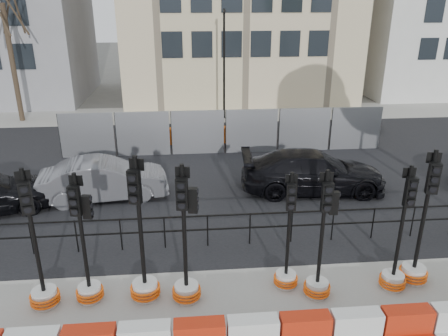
{
  "coord_description": "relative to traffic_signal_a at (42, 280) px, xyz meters",
  "views": [
    {
      "loc": [
        -1.7,
        -9.53,
        6.67
      ],
      "look_at": [
        -0.58,
        3.0,
        1.67
      ],
      "focal_mm": 35.0,
      "sensor_mm": 36.0,
      "label": 1
    }
  ],
  "objects": [
    {
      "name": "ground",
      "position": [
        5.06,
        1.0,
        -0.7
      ],
      "size": [
        120.0,
        120.0,
        0.0
      ],
      "primitive_type": "plane",
      "color": "#51514C",
      "rests_on": "ground"
    },
    {
      "name": "road",
      "position": [
        5.06,
        8.0,
        -0.69
      ],
      "size": [
        40.0,
        14.0,
        0.03
      ],
      "primitive_type": "cube",
      "color": "black",
      "rests_on": "ground"
    },
    {
      "name": "sidewalk_far",
      "position": [
        5.06,
        17.0,
        -0.69
      ],
      "size": [
        40.0,
        4.0,
        0.02
      ],
      "primitive_type": "cube",
      "color": "gray",
      "rests_on": "ground"
    },
    {
      "name": "kerb_railing",
      "position": [
        5.06,
        2.2,
        -0.02
      ],
      "size": [
        18.0,
        0.04,
        1.0
      ],
      "color": "black",
      "rests_on": "ground"
    },
    {
      "name": "heras_fencing",
      "position": [
        5.63,
        10.87,
        -0.05
      ],
      "size": [
        14.33,
        1.72,
        2.0
      ],
      "color": "gray",
      "rests_on": "ground"
    },
    {
      "name": "lamp_post_far",
      "position": [
        5.56,
        15.98,
        2.52
      ],
      "size": [
        0.12,
        0.56,
        6.0
      ],
      "color": "black",
      "rests_on": "ground"
    },
    {
      "name": "barrier_row",
      "position": [
        5.06,
        -1.8,
        -0.34
      ],
      "size": [
        12.55,
        0.5,
        0.8
      ],
      "color": "red",
      "rests_on": "ground"
    },
    {
      "name": "traffic_signal_a",
      "position": [
        0.0,
        0.0,
        0.0
      ],
      "size": [
        0.67,
        0.67,
        3.41
      ],
      "rotation": [
        0.0,
        0.0,
        0.29
      ],
      "color": "silver",
      "rests_on": "ground"
    },
    {
      "name": "traffic_signal_b",
      "position": [
        1.0,
        0.1,
        0.06
      ],
      "size": [
        0.63,
        0.63,
        3.22
      ],
      "rotation": [
        0.0,
        0.0,
        -0.17
      ],
      "color": "silver",
      "rests_on": "ground"
    },
    {
      "name": "traffic_signal_c",
      "position": [
        2.27,
        0.07,
        0.03
      ],
      "size": [
        0.7,
        0.7,
        3.57
      ],
      "rotation": [
        0.0,
        0.0,
        -0.29
      ],
      "color": "silver",
      "rests_on": "ground"
    },
    {
      "name": "traffic_signal_d",
      "position": [
        3.25,
        -0.09,
        0.11
      ],
      "size": [
        0.67,
        0.67,
        3.41
      ],
      "rotation": [
        0.0,
        0.0,
        -0.14
      ],
      "color": "silver",
      "rests_on": "ground"
    },
    {
      "name": "traffic_signal_e",
      "position": [
        5.66,
        0.22,
        -0.08
      ],
      "size": [
        0.59,
        0.59,
        3.01
      ],
      "rotation": [
        0.0,
        0.0,
        -0.12
      ],
      "color": "silver",
      "rests_on": "ground"
    },
    {
      "name": "traffic_signal_f",
      "position": [
        6.33,
        -0.2,
        0.06
      ],
      "size": [
        0.63,
        0.63,
        3.22
      ],
      "rotation": [
        0.0,
        0.0,
        -0.05
      ],
      "color": "silver",
      "rests_on": "ground"
    },
    {
      "name": "traffic_signal_g",
      "position": [
        8.24,
        -0.09,
        -0.04
      ],
      "size": [
        0.63,
        0.63,
        3.21
      ],
      "rotation": [
        0.0,
        0.0,
        -0.01
      ],
      "color": "silver",
      "rests_on": "ground"
    },
    {
      "name": "traffic_signal_h",
      "position": [
        8.86,
        0.12,
        0.01
      ],
      "size": [
        0.69,
        0.69,
        3.48
      ],
      "rotation": [
        0.0,
        0.0,
        -0.21
      ],
      "color": "silver",
      "rests_on": "ground"
    },
    {
      "name": "car_b",
      "position": [
        0.45,
        5.71,
        0.01
      ],
      "size": [
        2.66,
        4.75,
        1.43
      ],
      "primitive_type": "imported",
      "rotation": [
        0.0,
        0.0,
        1.7
      ],
      "color": "#56565B",
      "rests_on": "ground"
    },
    {
      "name": "car_c",
      "position": [
        7.85,
        5.67,
        0.04
      ],
      "size": [
        2.8,
        5.45,
        1.5
      ],
      "primitive_type": "imported",
      "rotation": [
        0.0,
        0.0,
        1.5
      ],
      "color": "black",
      "rests_on": "ground"
    }
  ]
}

